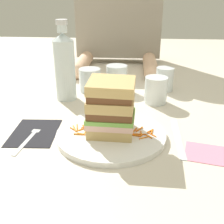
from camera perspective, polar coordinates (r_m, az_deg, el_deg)
The scene contains 32 objects.
ground_plane at distance 0.71m, azimuth -0.72°, elevation -4.00°, with size 3.00×3.00×0.00m, color beige.
main_plate at distance 0.68m, azimuth -0.20°, elevation -4.66°, with size 0.27×0.27×0.01m, color white.
sandwich at distance 0.65m, azimuth -0.19°, elevation 0.88°, with size 0.11×0.10×0.13m.
carrot_shred_0 at distance 0.69m, azimuth -5.63°, elevation -3.24°, with size 0.00×0.00×0.03m, color orange.
carrot_shred_1 at distance 0.69m, azimuth -7.76°, elevation -3.38°, with size 0.00×0.00×0.03m, color orange.
carrot_shred_2 at distance 0.70m, azimuth -7.22°, elevation -3.00°, with size 0.00×0.00×0.03m, color orange.
carrot_shred_3 at distance 0.66m, azimuth -6.94°, elevation -4.55°, with size 0.00×0.00×0.02m, color orange.
carrot_shred_4 at distance 0.67m, azimuth -6.45°, elevation -4.45°, with size 0.00×0.00×0.02m, color orange.
carrot_shred_5 at distance 0.69m, azimuth -8.06°, elevation -3.52°, with size 0.00×0.00×0.02m, color orange.
carrot_shred_6 at distance 0.69m, azimuth -6.34°, elevation -3.59°, with size 0.00×0.00×0.03m, color orange.
carrot_shred_7 at distance 0.70m, azimuth -5.55°, elevation -2.98°, with size 0.00×0.00×0.03m, color orange.
carrot_shred_8 at distance 0.67m, azimuth -5.59°, elevation -4.04°, with size 0.00×0.00×0.03m, color orange.
carrot_shred_9 at distance 0.69m, azimuth 5.67°, elevation -3.54°, with size 0.00×0.00×0.03m, color orange.
carrot_shred_10 at distance 0.68m, azimuth 8.23°, elevation -4.07°, with size 0.00×0.00×0.02m, color orange.
carrot_shred_11 at distance 0.66m, azimuth 5.64°, elevation -4.56°, with size 0.00×0.00×0.03m, color orange.
carrot_shred_12 at distance 0.67m, azimuth 6.04°, elevation -4.42°, with size 0.00×0.00×0.02m, color orange.
carrot_shred_13 at distance 0.65m, azimuth 6.65°, elevation -5.27°, with size 0.00×0.00×0.03m, color orange.
carrot_shred_14 at distance 0.68m, azimuth 7.90°, elevation -3.90°, with size 0.00×0.00×0.02m, color orange.
carrot_shred_15 at distance 0.66m, azimuth 4.74°, elevation -4.80°, with size 0.00×0.00×0.03m, color orange.
carrot_shred_16 at distance 0.66m, azimuth 7.56°, elevation -4.96°, with size 0.00×0.00×0.03m, color orange.
carrot_shred_17 at distance 0.67m, azimuth 8.17°, elevation -4.60°, with size 0.00×0.00×0.03m, color orange.
carrot_shred_18 at distance 0.68m, azimuth 4.61°, elevation -3.89°, with size 0.00×0.00×0.03m, color orange.
napkin_dark at distance 0.72m, azimuth -15.69°, elevation -4.03°, with size 0.11×0.15×0.00m, color black.
fork at distance 0.71m, azimuth -16.46°, elevation -4.63°, with size 0.03×0.17×0.00m.
knife at distance 0.69m, azimuth 13.59°, elevation -5.33°, with size 0.02×0.20×0.00m.
juice_glass at distance 0.88m, azimuth 9.02°, elevation 4.19°, with size 0.07×0.07×0.08m.
water_bottle at distance 0.90m, azimuth -9.76°, elevation 9.44°, with size 0.07×0.07×0.25m.
empty_tumbler_0 at distance 0.99m, azimuth 1.27°, elevation 7.07°, with size 0.08×0.08×0.09m, color silver.
empty_tumbler_1 at distance 0.98m, azimuth -4.59°, elevation 6.63°, with size 0.08×0.08×0.08m, color silver.
empty_tumbler_2 at distance 1.00m, azimuth 10.80°, elevation 6.70°, with size 0.06×0.06×0.08m, color silver.
napkin_pink at distance 0.65m, azimuth 19.29°, elevation -8.09°, with size 0.10×0.08×0.00m, color pink.
diner_across at distance 1.37m, azimuth 1.39°, elevation 20.21°, with size 0.40×0.44×0.55m.
Camera 1 is at (0.06, -0.62, 0.33)m, focal length 44.27 mm.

